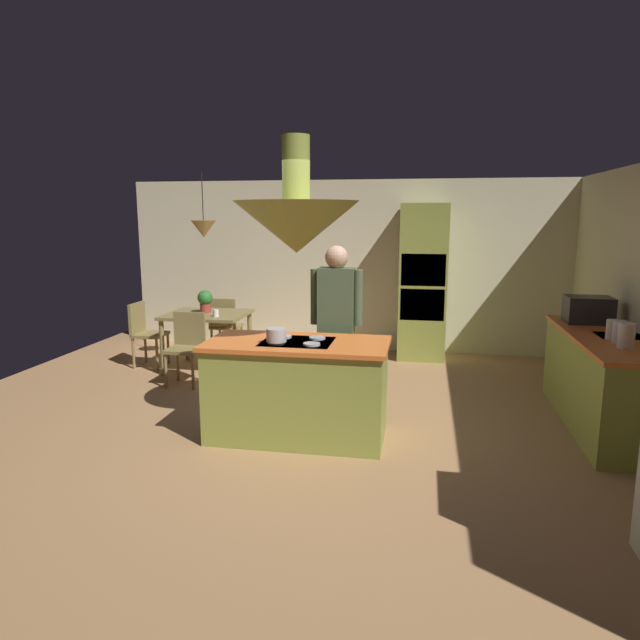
{
  "coord_description": "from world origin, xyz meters",
  "views": [
    {
      "loc": [
        1.11,
        -5.12,
        2.04
      ],
      "look_at": [
        0.1,
        0.4,
        1.0
      ],
      "focal_mm": 31.96,
      "sensor_mm": 36.0,
      "label": 1
    }
  ],
  "objects_px": {
    "oven_tower": "(423,282)",
    "cup_on_table": "(216,313)",
    "chair_facing_island": "(187,343)",
    "chair_at_corner": "(145,330)",
    "canister_sugar": "(619,332)",
    "potted_plant_on_table": "(205,300)",
    "canister_flour": "(626,336)",
    "canister_tea": "(613,330)",
    "cooking_pot_on_cooktop": "(276,335)",
    "person_at_island": "(336,318)",
    "microwave_on_counter": "(588,310)",
    "kitchen_island": "(298,389)",
    "chair_by_back_wall": "(225,323)",
    "dining_table": "(207,321)"
  },
  "relations": [
    {
      "from": "canister_flour",
      "to": "cooking_pot_on_cooktop",
      "type": "relative_size",
      "value": 1.22
    },
    {
      "from": "kitchen_island",
      "to": "canister_flour",
      "type": "xyz_separation_m",
      "value": [
        2.84,
        0.26,
        0.56
      ]
    },
    {
      "from": "chair_at_corner",
      "to": "potted_plant_on_table",
      "type": "bearing_deg",
      "value": -87.73
    },
    {
      "from": "cup_on_table",
      "to": "microwave_on_counter",
      "type": "xyz_separation_m",
      "value": [
        4.33,
        -0.42,
        0.24
      ]
    },
    {
      "from": "person_at_island",
      "to": "cup_on_table",
      "type": "bearing_deg",
      "value": 145.77
    },
    {
      "from": "kitchen_island",
      "to": "chair_facing_island",
      "type": "bearing_deg",
      "value": 139.99
    },
    {
      "from": "potted_plant_on_table",
      "to": "canister_flour",
      "type": "distance_m",
      "value": 4.94
    },
    {
      "from": "chair_at_corner",
      "to": "canister_tea",
      "type": "xyz_separation_m",
      "value": [
        5.44,
        -1.48,
        0.5
      ]
    },
    {
      "from": "kitchen_island",
      "to": "microwave_on_counter",
      "type": "distance_m",
      "value": 3.24
    },
    {
      "from": "chair_facing_island",
      "to": "chair_by_back_wall",
      "type": "distance_m",
      "value": 1.35
    },
    {
      "from": "canister_sugar",
      "to": "cooking_pot_on_cooktop",
      "type": "relative_size",
      "value": 1.16
    },
    {
      "from": "oven_tower",
      "to": "chair_at_corner",
      "type": "distance_m",
      "value": 3.92
    },
    {
      "from": "canister_tea",
      "to": "chair_at_corner",
      "type": "bearing_deg",
      "value": 164.75
    },
    {
      "from": "cup_on_table",
      "to": "canister_tea",
      "type": "distance_m",
      "value": 4.51
    },
    {
      "from": "canister_flour",
      "to": "chair_facing_island",
      "type": "bearing_deg",
      "value": 165.54
    },
    {
      "from": "chair_at_corner",
      "to": "microwave_on_counter",
      "type": "height_order",
      "value": "microwave_on_counter"
    },
    {
      "from": "chair_facing_island",
      "to": "potted_plant_on_table",
      "type": "height_order",
      "value": "potted_plant_on_table"
    },
    {
      "from": "dining_table",
      "to": "chair_facing_island",
      "type": "bearing_deg",
      "value": -90.0
    },
    {
      "from": "oven_tower",
      "to": "cup_on_table",
      "type": "bearing_deg",
      "value": -152.1
    },
    {
      "from": "chair_facing_island",
      "to": "cup_on_table",
      "type": "relative_size",
      "value": 9.67
    },
    {
      "from": "chair_at_corner",
      "to": "potted_plant_on_table",
      "type": "relative_size",
      "value": 2.9
    },
    {
      "from": "person_at_island",
      "to": "dining_table",
      "type": "bearing_deg",
      "value": 144.19
    },
    {
      "from": "oven_tower",
      "to": "cup_on_table",
      "type": "xyz_separation_m",
      "value": [
        -2.59,
        -1.37,
        -0.29
      ]
    },
    {
      "from": "dining_table",
      "to": "cup_on_table",
      "type": "height_order",
      "value": "cup_on_table"
    },
    {
      "from": "cup_on_table",
      "to": "canister_sugar",
      "type": "xyz_separation_m",
      "value": [
        4.33,
        -1.44,
        0.21
      ]
    },
    {
      "from": "cup_on_table",
      "to": "cooking_pot_on_cooktop",
      "type": "bearing_deg",
      "value": -56.51
    },
    {
      "from": "microwave_on_counter",
      "to": "cooking_pot_on_cooktop",
      "type": "relative_size",
      "value": 2.56
    },
    {
      "from": "chair_at_corner",
      "to": "canister_tea",
      "type": "height_order",
      "value": "canister_tea"
    },
    {
      "from": "kitchen_island",
      "to": "oven_tower",
      "type": "xyz_separation_m",
      "value": [
        1.1,
        3.24,
        0.64
      ]
    },
    {
      "from": "canister_flour",
      "to": "canister_tea",
      "type": "xyz_separation_m",
      "value": [
        0.0,
        0.36,
        -0.02
      ]
    },
    {
      "from": "chair_by_back_wall",
      "to": "dining_table",
      "type": "bearing_deg",
      "value": 90.0
    },
    {
      "from": "dining_table",
      "to": "person_at_island",
      "type": "relative_size",
      "value": 0.6
    },
    {
      "from": "cup_on_table",
      "to": "canister_sugar",
      "type": "height_order",
      "value": "canister_sugar"
    },
    {
      "from": "chair_facing_island",
      "to": "chair_by_back_wall",
      "type": "height_order",
      "value": "same"
    },
    {
      "from": "canister_sugar",
      "to": "oven_tower",
      "type": "bearing_deg",
      "value": 121.8
    },
    {
      "from": "canister_sugar",
      "to": "canister_tea",
      "type": "xyz_separation_m",
      "value": [
        0.0,
        0.18,
        -0.01
      ]
    },
    {
      "from": "chair_by_back_wall",
      "to": "canister_sugar",
      "type": "bearing_deg",
      "value": 152.77
    },
    {
      "from": "chair_at_corner",
      "to": "canister_flour",
      "type": "xyz_separation_m",
      "value": [
        5.44,
        -1.84,
        0.51
      ]
    },
    {
      "from": "canister_flour",
      "to": "oven_tower",
      "type": "bearing_deg",
      "value": 120.22
    },
    {
      "from": "oven_tower",
      "to": "kitchen_island",
      "type": "bearing_deg",
      "value": -108.73
    },
    {
      "from": "person_at_island",
      "to": "microwave_on_counter",
      "type": "bearing_deg",
      "value": 16.35
    },
    {
      "from": "dining_table",
      "to": "canister_flour",
      "type": "height_order",
      "value": "canister_flour"
    },
    {
      "from": "potted_plant_on_table",
      "to": "microwave_on_counter",
      "type": "relative_size",
      "value": 0.65
    },
    {
      "from": "canister_flour",
      "to": "microwave_on_counter",
      "type": "relative_size",
      "value": 0.48
    },
    {
      "from": "kitchen_island",
      "to": "chair_at_corner",
      "type": "relative_size",
      "value": 1.9
    },
    {
      "from": "canister_tea",
      "to": "chair_facing_island",
      "type": "bearing_deg",
      "value": 169.88
    },
    {
      "from": "canister_tea",
      "to": "cooking_pot_on_cooktop",
      "type": "xyz_separation_m",
      "value": [
        -3.0,
        -0.75,
        -0.01
      ]
    },
    {
      "from": "chair_facing_island",
      "to": "chair_at_corner",
      "type": "relative_size",
      "value": 1.0
    },
    {
      "from": "dining_table",
      "to": "person_at_island",
      "type": "bearing_deg",
      "value": -35.81
    },
    {
      "from": "oven_tower",
      "to": "dining_table",
      "type": "bearing_deg",
      "value": -157.79
    }
  ]
}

